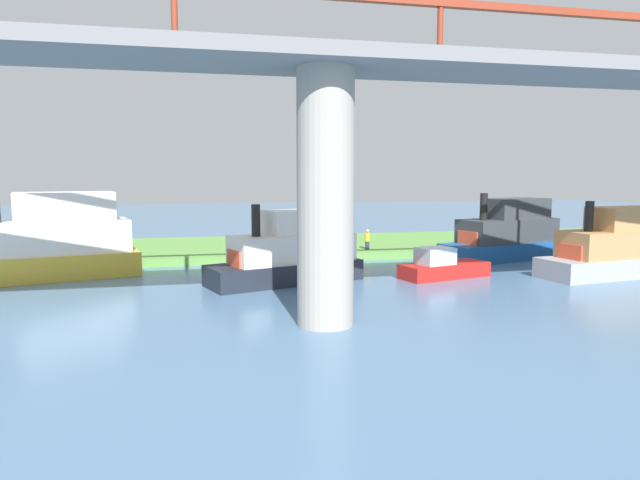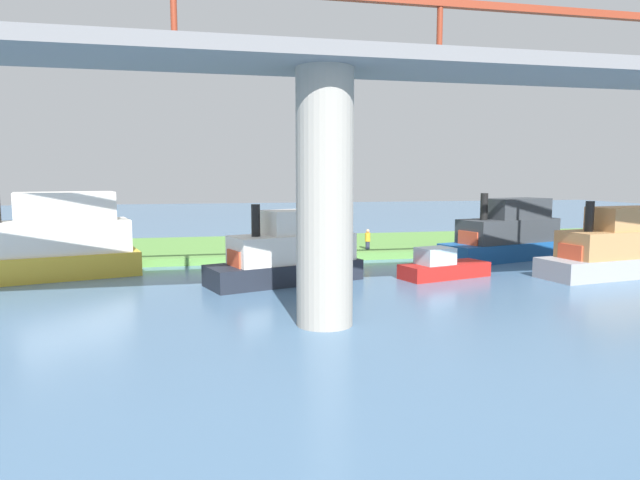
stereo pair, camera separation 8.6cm
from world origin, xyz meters
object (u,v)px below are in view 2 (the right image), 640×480
at_px(person_on_bank, 368,239).
at_px(mooring_post, 352,246).
at_px(pontoon_yellow, 290,253).
at_px(riverboat_paddlewheel, 506,235).
at_px(motorboat_red, 442,267).
at_px(motorboat_white, 614,248).
at_px(skiff_small, 47,243).
at_px(bridge_pylon, 325,200).

height_order(person_on_bank, mooring_post, person_on_bank).
xyz_separation_m(pontoon_yellow, riverboat_paddlewheel, (-15.26, -4.93, 0.11)).
relative_size(motorboat_red, motorboat_white, 0.63).
bearing_deg(person_on_bank, motorboat_red, 101.02).
bearing_deg(motorboat_red, motorboat_white, 171.04).
xyz_separation_m(mooring_post, skiff_small, (17.80, 2.91, 0.98)).
height_order(skiff_small, motorboat_red, skiff_small).
bearing_deg(pontoon_yellow, motorboat_red, 176.53).
xyz_separation_m(pontoon_yellow, motorboat_white, (-17.72, 1.99, 0.02)).
height_order(person_on_bank, pontoon_yellow, pontoon_yellow).
bearing_deg(pontoon_yellow, bridge_pylon, 89.81).
distance_m(skiff_small, motorboat_red, 21.35).
distance_m(pontoon_yellow, riverboat_paddlewheel, 16.04).
bearing_deg(person_on_bank, motorboat_white, 138.21).
bearing_deg(pontoon_yellow, person_on_bank, -129.93).
height_order(mooring_post, riverboat_paddlewheel, riverboat_paddlewheel).
bearing_deg(motorboat_red, person_on_bank, -78.98).
height_order(pontoon_yellow, skiff_small, skiff_small).
height_order(person_on_bank, motorboat_white, motorboat_white).
height_order(pontoon_yellow, motorboat_red, pontoon_yellow).
distance_m(pontoon_yellow, skiff_small, 13.17).
distance_m(bridge_pylon, motorboat_white, 19.14).
height_order(mooring_post, skiff_small, skiff_small).
bearing_deg(riverboat_paddlewheel, mooring_post, -10.51).
bearing_deg(motorboat_white, bridge_pylon, 19.97).
height_order(riverboat_paddlewheel, motorboat_white, riverboat_paddlewheel).
bearing_deg(motorboat_white, pontoon_yellow, -6.41).
bearing_deg(riverboat_paddlewheel, motorboat_red, 37.84).
height_order(mooring_post, pontoon_yellow, pontoon_yellow).
xyz_separation_m(bridge_pylon, skiff_small, (12.55, -12.33, -2.76)).
height_order(bridge_pylon, motorboat_red, bridge_pylon).
bearing_deg(riverboat_paddlewheel, motorboat_white, 109.57).
height_order(mooring_post, motorboat_red, motorboat_red).
distance_m(motorboat_red, motorboat_white, 9.62).
distance_m(riverboat_paddlewheel, motorboat_red, 8.91).
distance_m(skiff_small, motorboat_white, 30.87).
distance_m(pontoon_yellow, motorboat_white, 17.84).
relative_size(person_on_bank, skiff_small, 0.13).
bearing_deg(skiff_small, motorboat_red, 168.12).
bearing_deg(pontoon_yellow, skiff_small, -17.16).
distance_m(pontoon_yellow, motorboat_red, 8.34).
relative_size(person_on_bank, pontoon_yellow, 0.16).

